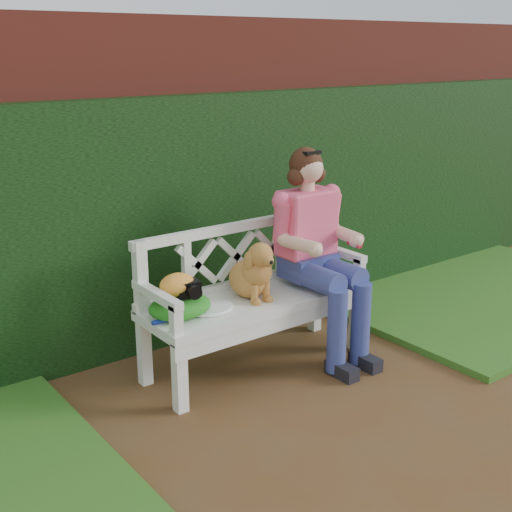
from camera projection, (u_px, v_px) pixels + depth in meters
ground at (350, 436)px, 3.68m from camera, size 60.00×60.00×0.00m
brick_wall at (165, 181)px, 4.80m from camera, size 10.00×0.30×2.20m
ivy_hedge at (182, 221)px, 4.71m from camera, size 10.00×0.18×1.70m
grass_right at (479, 293)px, 5.74m from camera, size 2.60×2.00×0.05m
garden_bench at (256, 331)px, 4.42m from camera, size 1.60×0.66×0.48m
seated_woman at (311, 255)px, 4.53m from camera, size 0.73×0.87×1.36m
dog at (251, 269)px, 4.27m from camera, size 0.26×0.35×0.39m
tennis_racket at (206, 309)px, 4.11m from camera, size 0.61×0.41×0.03m
green_bag at (180, 306)px, 4.02m from camera, size 0.46×0.41×0.13m
camera_item at (188, 288)px, 3.98m from camera, size 0.16×0.13×0.09m
baseball_glove at (177, 285)px, 3.97m from camera, size 0.22×0.17×0.14m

